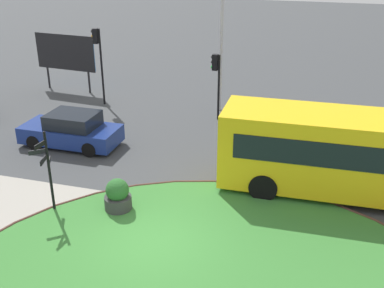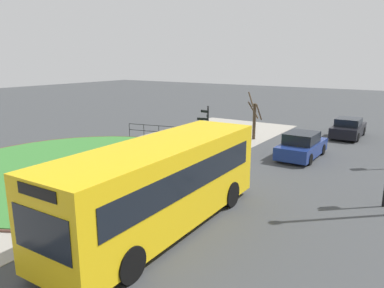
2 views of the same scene
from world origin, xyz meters
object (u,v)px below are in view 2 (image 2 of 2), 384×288
Objects in this scene: signpost_directional at (208,126)px; street_tree_bare at (254,118)px; bollard_foreground at (172,139)px; planter_near_signpost at (198,153)px; car_far_lane at (302,146)px; bus_yellow at (161,183)px; car_near_lane at (348,128)px.

street_tree_bare reaches higher than signpost_directional.
bollard_foreground is 0.21× the size of street_tree_bare.
car_far_lane is at bearing 133.46° from planter_near_signpost.
car_near_lane is (-19.24, 2.27, -0.94)m from bus_yellow.
planter_near_signpost is at bearing 54.63° from bollard_foreground.
car_near_lane is at bearing 130.04° from street_tree_bare.
car_far_lane is (-2.13, 5.12, -0.99)m from signpost_directional.
bus_yellow is at bearing 35.15° from bollard_foreground.
bus_yellow is 11.78m from car_far_lane.
planter_near_signpost is (4.23, -4.46, -0.16)m from car_far_lane.
bus_yellow reaches higher than planter_near_signpost.
bollard_foreground is at bearing 133.22° from car_near_lane.
car_far_lane is 6.15m from planter_near_signpost.
signpost_directional reaches higher than planter_near_signpost.
car_near_lane is 13.04m from planter_near_signpost.
car_far_lane is 3.64× the size of planter_near_signpost.
signpost_directional is 5.63m from car_far_lane.
street_tree_bare is (-2.97, -4.34, 0.83)m from car_far_lane.
bollard_foreground is 6.09m from street_tree_bare.
signpost_directional is at bearing -162.58° from planter_near_signpost.
bus_yellow reaches higher than signpost_directional.
street_tree_bare reaches higher than planter_near_signpost.
signpost_directional reaches higher than car_far_lane.
signpost_directional is at bearing 113.03° from car_far_lane.
car_near_lane is at bearing 147.25° from signpost_directional.
car_far_lane is 1.28× the size of street_tree_bare.
car_near_lane is at bearing 154.67° from planter_near_signpost.
planter_near_signpost is 0.35× the size of street_tree_bare.
bollard_foreground is 0.16× the size of car_far_lane.
car_far_lane is (-1.47, 8.35, 0.33)m from bollard_foreground.
planter_near_signpost is (11.78, -5.58, -0.13)m from car_near_lane.
bus_yellow is 14.99m from street_tree_bare.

